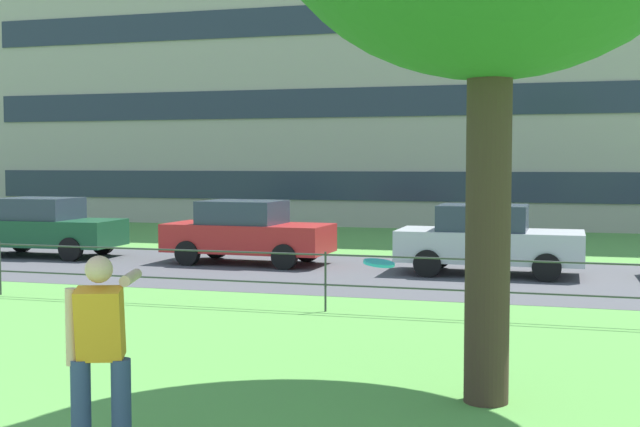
{
  "coord_description": "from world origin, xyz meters",
  "views": [
    {
      "loc": [
        3.73,
        -3.05,
        2.49
      ],
      "look_at": [
        0.97,
        6.52,
        1.87
      ],
      "focal_mm": 47.03,
      "sensor_mm": 36.0,
      "label": 1
    }
  ],
  "objects": [
    {
      "name": "car_silver_right",
      "position": [
        2.21,
        15.6,
        0.78
      ],
      "size": [
        4.01,
        1.84,
        1.54
      ],
      "color": "#B7BABF",
      "rests_on": "ground"
    },
    {
      "name": "car_red_left",
      "position": [
        -3.61,
        15.99,
        0.78
      ],
      "size": [
        4.06,
        1.93,
        1.54
      ],
      "color": "red",
      "rests_on": "ground"
    },
    {
      "name": "street_strip",
      "position": [
        0.0,
        15.15,
        0.0
      ],
      "size": [
        80.0,
        6.83,
        0.01
      ],
      "primitive_type": "cube",
      "color": "#4C4C51",
      "rests_on": "ground"
    },
    {
      "name": "park_fence",
      "position": [
        0.0,
        10.22,
        0.68
      ],
      "size": [
        37.95,
        0.04,
        1.0
      ],
      "color": "#333833",
      "rests_on": "ground"
    },
    {
      "name": "person_thrower",
      "position": [
        0.2,
        2.83,
        0.95
      ],
      "size": [
        0.49,
        0.88,
        1.75
      ],
      "color": "navy",
      "rests_on": "ground"
    },
    {
      "name": "frisbee",
      "position": [
        2.26,
        3.87,
        1.63
      ],
      "size": [
        0.36,
        0.35,
        0.06
      ],
      "color": "#2DB2C6"
    },
    {
      "name": "car_dark_green_center",
      "position": [
        -9.32,
        15.98,
        0.78
      ],
      "size": [
        4.05,
        1.9,
        1.54
      ],
      "color": "#194C2D",
      "rests_on": "ground"
    },
    {
      "name": "apartment_building_background",
      "position": [
        -4.67,
        34.61,
        9.63
      ],
      "size": [
        34.69,
        14.1,
        19.24
      ],
      "color": "#ADA393",
      "rests_on": "ground"
    }
  ]
}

